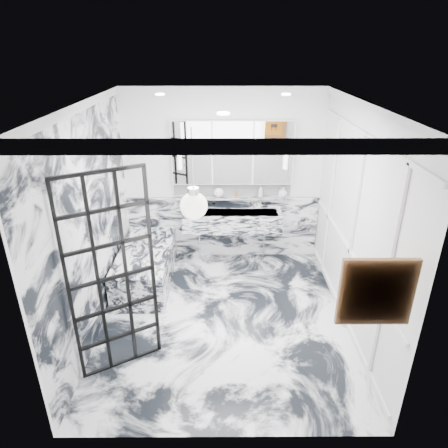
{
  "coord_description": "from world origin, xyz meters",
  "views": [
    {
      "loc": [
        -0.01,
        -4.38,
        3.38
      ],
      "look_at": [
        0.01,
        0.5,
        1.15
      ],
      "focal_mm": 32.0,
      "sensor_mm": 36.0,
      "label": 1
    }
  ],
  "objects_px": {
    "crittall_door": "(112,278)",
    "bathtub": "(146,266)",
    "mirror_cabinet": "(233,152)",
    "trough_sink": "(232,221)"
  },
  "relations": [
    {
      "from": "mirror_cabinet",
      "to": "bathtub",
      "type": "xyz_separation_m",
      "value": [
        -1.32,
        -0.83,
        -1.54
      ]
    },
    {
      "from": "crittall_door",
      "to": "mirror_cabinet",
      "type": "distance_m",
      "value": 2.95
    },
    {
      "from": "crittall_door",
      "to": "trough_sink",
      "type": "relative_size",
      "value": 1.43
    },
    {
      "from": "trough_sink",
      "to": "mirror_cabinet",
      "type": "height_order",
      "value": "mirror_cabinet"
    },
    {
      "from": "mirror_cabinet",
      "to": "bathtub",
      "type": "relative_size",
      "value": 1.15
    },
    {
      "from": "trough_sink",
      "to": "bathtub",
      "type": "xyz_separation_m",
      "value": [
        -1.33,
        -0.66,
        -0.45
      ]
    },
    {
      "from": "trough_sink",
      "to": "bathtub",
      "type": "bearing_deg",
      "value": -153.52
    },
    {
      "from": "crittall_door",
      "to": "bathtub",
      "type": "distance_m",
      "value": 1.93
    },
    {
      "from": "mirror_cabinet",
      "to": "bathtub",
      "type": "height_order",
      "value": "mirror_cabinet"
    },
    {
      "from": "trough_sink",
      "to": "mirror_cabinet",
      "type": "bearing_deg",
      "value": 90.0
    }
  ]
}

